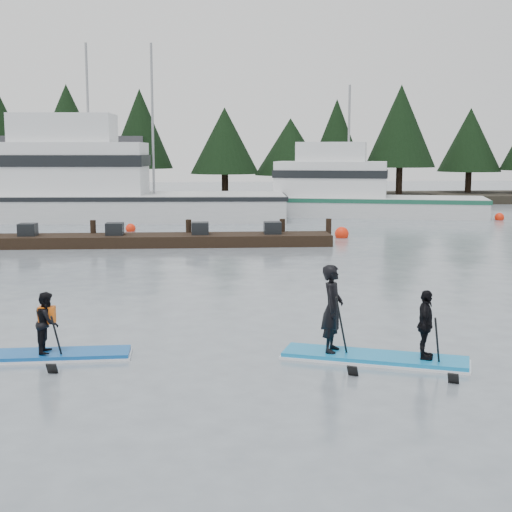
{
  "coord_description": "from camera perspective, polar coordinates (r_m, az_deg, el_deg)",
  "views": [
    {
      "loc": [
        -1.8,
        -12.6,
        3.83
      ],
      "look_at": [
        0.0,
        6.0,
        1.1
      ],
      "focal_mm": 50.0,
      "sensor_mm": 36.0,
      "label": 1
    }
  ],
  "objects": [
    {
      "name": "ground",
      "position": [
        13.3,
        2.52,
        -8.45
      ],
      "size": [
        160.0,
        160.0,
        0.0
      ],
      "primitive_type": "plane",
      "color": "slate",
      "rests_on": "ground"
    },
    {
      "name": "far_shore",
      "position": [
        54.75,
        -3.64,
        4.61
      ],
      "size": [
        70.0,
        8.0,
        0.6
      ],
      "primitive_type": "cube",
      "color": "#2D281E",
      "rests_on": "ground"
    },
    {
      "name": "treeline",
      "position": [
        54.77,
        -3.64,
        4.29
      ],
      "size": [
        60.0,
        4.0,
        8.0
      ],
      "primitive_type": null,
      "color": "black",
      "rests_on": "ground"
    },
    {
      "name": "waterfront_building",
      "position": [
        57.92,
        -17.8,
        6.61
      ],
      "size": [
        18.0,
        6.0,
        5.0
      ],
      "primitive_type": "cube",
      "color": "#4C4C51",
      "rests_on": "ground"
    },
    {
      "name": "fishing_boat_large",
      "position": [
        41.81,
        -12.55,
        4.04
      ],
      "size": [
        20.38,
        7.02,
        11.03
      ],
      "rotation": [
        0.0,
        0.0,
        -0.07
      ],
      "color": "silver",
      "rests_on": "ground"
    },
    {
      "name": "fishing_boat_medium",
      "position": [
        43.82,
        7.74,
        4.05
      ],
      "size": [
        15.33,
        8.2,
        8.74
      ],
      "rotation": [
        0.0,
        0.0,
        -0.29
      ],
      "color": "silver",
      "rests_on": "ground"
    },
    {
      "name": "floating_dock",
      "position": [
        29.64,
        -7.38,
        1.27
      ],
      "size": [
        13.83,
        2.22,
        0.46
      ],
      "primitive_type": "cube",
      "rotation": [
        0.0,
        0.0,
        -0.03
      ],
      "color": "black",
      "rests_on": "ground"
    },
    {
      "name": "buoy_d",
      "position": [
        32.42,
        6.87,
        1.47
      ],
      "size": [
        0.63,
        0.63,
        0.63
      ],
      "primitive_type": "sphere",
      "color": "#FF290C",
      "rests_on": "ground"
    },
    {
      "name": "buoy_c",
      "position": [
        42.87,
        18.88,
        2.75
      ],
      "size": [
        0.53,
        0.53,
        0.53
      ],
      "primitive_type": "sphere",
      "color": "#FF290C",
      "rests_on": "ground"
    },
    {
      "name": "buoy_b",
      "position": [
        35.32,
        -9.99,
        1.96
      ],
      "size": [
        0.49,
        0.49,
        0.49
      ],
      "primitive_type": "sphere",
      "color": "#FF290C",
      "rests_on": "ground"
    },
    {
      "name": "paddleboard_solo",
      "position": [
        13.97,
        -16.31,
        -6.23
      ],
      "size": [
        3.01,
        1.03,
        1.77
      ],
      "rotation": [
        0.0,
        0.0,
        0.01
      ],
      "color": "#1153A4",
      "rests_on": "ground"
    },
    {
      "name": "paddleboard_duo",
      "position": [
        13.37,
        9.29,
        -5.78
      ],
      "size": [
        3.43,
        2.03,
        2.22
      ],
      "rotation": [
        0.0,
        0.0,
        -0.38
      ],
      "color": "#1481C2",
      "rests_on": "ground"
    }
  ]
}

